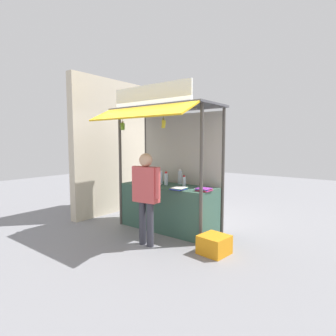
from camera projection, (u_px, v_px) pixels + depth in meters
name	position (u px, v px, depth m)	size (l,w,h in m)	color
ground_plane	(168.00, 228.00, 5.58)	(20.00, 20.00, 0.00)	gray
stall_counter	(168.00, 207.00, 5.54)	(1.96, 0.73, 0.89)	#385B4C
stall_structure	(171.00, 146.00, 5.49)	(2.16, 1.54, 2.77)	#4C4742
water_bottle_mid_left	(157.00, 179.00, 5.67)	(0.06, 0.06, 0.23)	silver
water_bottle_back_right	(161.00, 178.00, 5.62)	(0.08, 0.08, 0.29)	silver
water_bottle_front_right	(180.00, 177.00, 5.67)	(0.09, 0.09, 0.31)	silver
water_bottle_mid_right	(160.00, 177.00, 5.98)	(0.07, 0.07, 0.23)	silver
water_bottle_rear_center	(166.00, 179.00, 5.53)	(0.08, 0.08, 0.27)	silver
water_bottle_front_left	(184.00, 182.00, 5.30)	(0.06, 0.06, 0.22)	silver
magazine_stack_back_left	(204.00, 190.00, 4.88)	(0.27, 0.27, 0.05)	red
magazine_stack_far_right	(179.00, 189.00, 5.00)	(0.27, 0.30, 0.04)	black
banana_bunch_inner_right	(123.00, 126.00, 5.48)	(0.10, 0.10, 0.31)	#332D23
banana_bunch_rightmost	(164.00, 124.00, 4.86)	(0.10, 0.09, 0.30)	#332D23
vendor_person	(146.00, 190.00, 4.60)	(0.59, 0.24, 1.57)	#383842
plastic_crate	(214.00, 245.00, 4.32)	(0.42, 0.42, 0.29)	orange
neighbour_wall	(114.00, 147.00, 6.83)	(0.20, 2.40, 3.24)	beige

